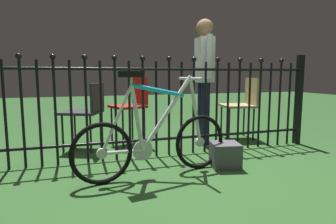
{
  "coord_description": "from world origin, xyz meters",
  "views": [
    {
      "loc": [
        -0.98,
        -2.31,
        0.9
      ],
      "look_at": [
        -0.17,
        0.2,
        0.55
      ],
      "focal_mm": 30.75,
      "sensor_mm": 36.0,
      "label": 1
    }
  ],
  "objects": [
    {
      "name": "chair_charcoal",
      "position": [
        -0.84,
        1.2,
        0.5
      ],
      "size": [
        0.55,
        0.55,
        0.8
      ],
      "color": "black",
      "rests_on": "ground"
    },
    {
      "name": "person_visitor",
      "position": [
        0.6,
        1.07,
        0.94
      ],
      "size": [
        0.22,
        0.47,
        1.58
      ],
      "color": "#191E3F",
      "rests_on": "ground"
    },
    {
      "name": "chair_red",
      "position": [
        -0.28,
        1.34,
        0.54
      ],
      "size": [
        0.49,
        0.49,
        0.86
      ],
      "color": "black",
      "rests_on": "ground"
    },
    {
      "name": "bicycle",
      "position": [
        -0.33,
        0.07,
        0.33
      ],
      "size": [
        1.44,
        0.4,
        0.92
      ],
      "color": "black",
      "rests_on": "ground"
    },
    {
      "name": "display_crate",
      "position": [
        0.39,
        0.1,
        0.12
      ],
      "size": [
        0.31,
        0.31,
        0.24
      ],
      "primitive_type": "cube",
      "rotation": [
        0.0,
        0.0,
        -0.22
      ],
      "color": "#4C4C51",
      "rests_on": "ground"
    },
    {
      "name": "chair_tan",
      "position": [
        1.25,
        1.16,
        0.52
      ],
      "size": [
        0.5,
        0.5,
        0.85
      ],
      "color": "black",
      "rests_on": "ground"
    },
    {
      "name": "ground_plane",
      "position": [
        0.0,
        0.0,
        0.0
      ],
      "size": [
        20.0,
        20.0,
        0.0
      ],
      "primitive_type": "plane",
      "color": "#2A5325"
    },
    {
      "name": "iron_fence",
      "position": [
        -0.04,
        0.68,
        0.58
      ],
      "size": [
        3.58,
        0.07,
        1.14
      ],
      "color": "black",
      "rests_on": "ground"
    }
  ]
}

